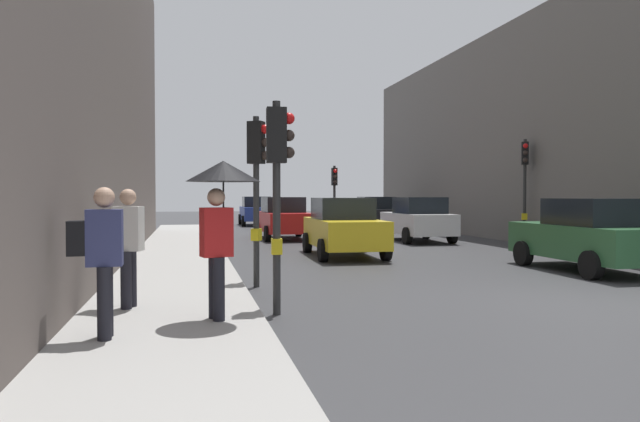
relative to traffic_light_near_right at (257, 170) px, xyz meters
name	(u,v)px	position (x,y,z in m)	size (l,w,h in m)	color
ground_plane	(599,304)	(5.39, -3.14, -2.35)	(120.00, 120.00, 0.00)	#38383A
sidewalk_kerb	(178,268)	(-1.61, 2.86, -2.27)	(2.58, 40.00, 0.16)	#A8A5A0
traffic_light_near_right	(257,170)	(0.00, 0.00, 0.00)	(0.44, 0.36, 3.40)	#2D2D2D
traffic_light_mid_street	(525,172)	(10.79, 7.98, 0.34)	(0.35, 0.45, 3.91)	#2D2D2D
traffic_light_far_median	(334,187)	(5.47, 15.79, -0.11)	(0.24, 0.43, 3.25)	#2D2D2D
traffic_light_near_left	(278,168)	(0.00, -2.81, -0.09)	(0.44, 0.26, 3.27)	#2D2D2D
car_yellow_taxi	(344,227)	(3.21, 5.48, -1.47)	(2.13, 4.26, 1.76)	yellow
car_red_sedan	(284,218)	(2.56, 12.94, -1.47)	(2.08, 4.23, 1.76)	red
car_blue_van	(257,211)	(2.71, 24.56, -1.47)	(2.07, 4.22, 1.76)	navy
car_dark_suv	(375,213)	(8.25, 18.15, -1.47)	(2.25, 4.32, 1.76)	black
car_white_compact	(418,219)	(7.57, 10.43, -1.47)	(2.09, 4.24, 1.76)	silver
car_green_estate	(589,235)	(8.09, 0.73, -1.47)	(2.03, 4.21, 1.76)	#2D6038
pedestrian_with_umbrella	(221,195)	(-0.91, -3.73, -0.51)	(1.00, 1.00, 2.14)	black
pedestrian_with_grey_backpack	(101,253)	(-2.34, -4.53, -1.19)	(0.60, 0.36, 1.77)	black
pedestrian_with_black_backpack	(125,241)	(-2.26, -2.60, -1.19)	(0.65, 0.43, 1.77)	black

